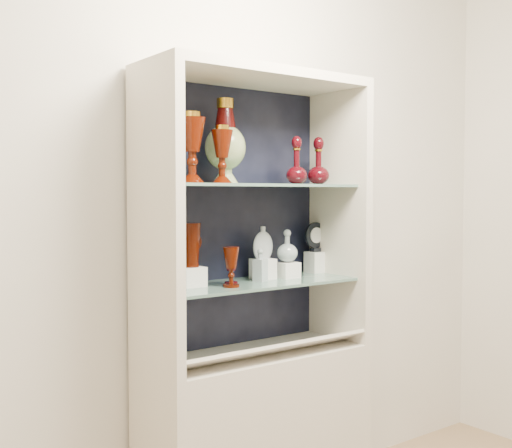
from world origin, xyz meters
TOP-DOWN VIEW (x-y plane):
  - wall_back at (0.00, 1.75)m, footprint 3.50×0.02m
  - cabinet_base at (0.00, 1.53)m, footprint 1.00×0.40m
  - cabinet_back_panel at (0.00, 1.72)m, footprint 0.98×0.02m
  - cabinet_side_left at (-0.48, 1.53)m, footprint 0.04×0.40m
  - cabinet_side_right at (0.48, 1.53)m, footprint 0.04×0.40m
  - cabinet_top_cap at (0.00, 1.53)m, footprint 1.00×0.40m
  - shelf_lower at (0.00, 1.55)m, footprint 0.92×0.34m
  - shelf_upper at (0.00, 1.55)m, footprint 0.92×0.34m
  - label_ledge at (0.00, 1.42)m, footprint 0.92×0.17m
  - label_card_0 at (-0.23, 1.42)m, footprint 0.10×0.06m
  - label_card_1 at (0.27, 1.42)m, footprint 0.10×0.06m
  - pedestal_lamp_left at (-0.32, 1.53)m, footprint 0.12×0.12m
  - pedestal_lamp_right at (-0.20, 1.49)m, footprint 0.10×0.10m
  - enamel_urn at (-0.11, 1.60)m, footprint 0.21×0.21m
  - ruby_decanter_a at (0.20, 1.50)m, footprint 0.10×0.10m
  - ruby_decanter_b at (0.37, 1.55)m, footprint 0.11×0.11m
  - lidded_bowl at (0.29, 1.60)m, footprint 0.10×0.10m
  - cobalt_goblet at (-0.44, 1.50)m, footprint 0.09×0.09m
  - ruby_goblet_tall at (-0.16, 1.48)m, footprint 0.09×0.09m
  - ruby_goblet_small at (-0.12, 1.54)m, footprint 0.06×0.06m
  - riser_ruby_pitcher at (-0.28, 1.60)m, footprint 0.10×0.10m
  - ruby_pitcher at (-0.28, 1.60)m, footprint 0.16×0.13m
  - clear_square_bottle at (0.03, 1.55)m, footprint 0.06×0.06m
  - riser_flat_flask at (0.09, 1.60)m, footprint 0.09×0.09m
  - flat_flask at (0.09, 1.60)m, footprint 0.11×0.04m
  - riser_clear_round_decanter at (0.20, 1.57)m, footprint 0.09×0.09m
  - clear_round_decanter at (0.20, 1.57)m, footprint 0.11×0.11m
  - riser_cameo_medallion at (0.43, 1.64)m, footprint 0.08×0.08m
  - cameo_medallion at (0.43, 1.64)m, footprint 0.12×0.05m

SIDE VIEW (x-z plane):
  - cabinet_base at x=0.00m, z-range 0.00..0.75m
  - label_ledge at x=0.00m, z-range 0.74..0.82m
  - label_card_0 at x=-0.23m, z-range 0.78..0.81m
  - label_card_1 at x=0.27m, z-range 0.78..0.81m
  - shelf_lower at x=0.00m, z-range 1.04..1.05m
  - riser_clear_round_decanter at x=0.20m, z-range 1.05..1.12m
  - riser_ruby_pitcher at x=-0.28m, z-range 1.05..1.13m
  - riser_flat_flask at x=0.09m, z-range 1.05..1.14m
  - riser_cameo_medallion at x=0.43m, z-range 1.05..1.15m
  - ruby_goblet_small at x=-0.12m, z-range 1.05..1.17m
  - clear_square_bottle at x=0.03m, z-range 1.05..1.19m
  - ruby_goblet_tall at x=-0.16m, z-range 1.05..1.21m
  - cobalt_goblet at x=-0.44m, z-range 1.05..1.24m
  - clear_round_decanter at x=0.20m, z-range 1.12..1.26m
  - flat_flask at x=0.09m, z-range 1.14..1.29m
  - ruby_pitcher at x=-0.28m, z-range 1.13..1.31m
  - cameo_medallion at x=0.43m, z-range 1.15..1.30m
  - cabinet_back_panel at x=0.00m, z-range 0.75..1.90m
  - cabinet_side_left at x=-0.48m, z-range 0.75..1.90m
  - cabinet_side_right at x=0.48m, z-range 0.75..1.90m
  - wall_back at x=0.00m, z-range 0.00..2.80m
  - shelf_upper at x=0.00m, z-range 1.46..1.47m
  - lidded_bowl at x=0.29m, z-range 1.47..1.56m
  - pedestal_lamp_right at x=-0.20m, z-range 1.47..1.70m
  - ruby_decanter_b at x=0.37m, z-range 1.47..1.70m
  - ruby_decanter_a at x=0.20m, z-range 1.47..1.71m
  - pedestal_lamp_left at x=-0.32m, z-range 1.47..1.75m
  - enamel_urn at x=-0.11m, z-range 1.47..1.83m
  - cabinet_top_cap at x=0.00m, z-range 1.90..1.94m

